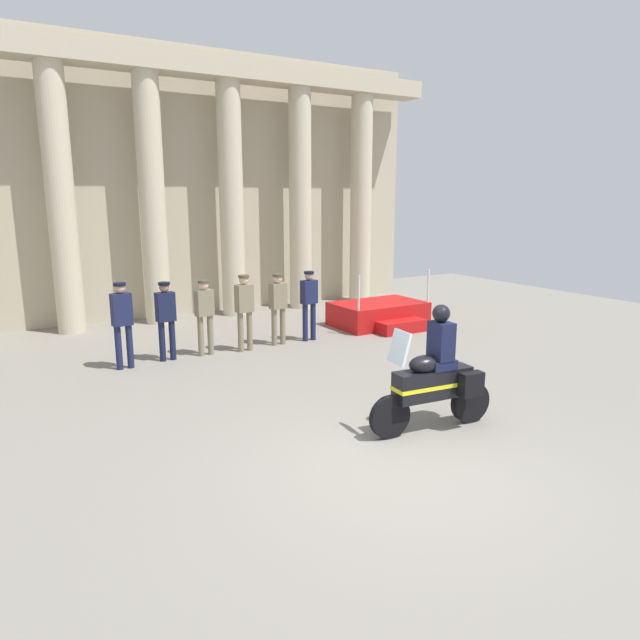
# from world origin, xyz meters

# --- Properties ---
(ground_plane) EXTENTS (28.00, 28.00, 0.00)m
(ground_plane) POSITION_xyz_m (0.00, 0.00, 0.00)
(ground_plane) COLOR gray
(colonnade_backdrop) EXTENTS (15.28, 1.53, 7.54)m
(colonnade_backdrop) POSITION_xyz_m (0.77, 10.90, 3.96)
(colonnade_backdrop) COLOR #B6AB91
(colonnade_backdrop) RESTS_ON ground_plane
(reviewing_stand) EXTENTS (2.41, 2.06, 1.53)m
(reviewing_stand) POSITION_xyz_m (4.68, 6.90, 0.30)
(reviewing_stand) COLOR #B71414
(reviewing_stand) RESTS_ON ground_plane
(officer_in_row_0) EXTENTS (0.40, 0.26, 1.76)m
(officer_in_row_0) POSITION_xyz_m (-2.15, 6.32, 1.04)
(officer_in_row_0) COLOR #191E42
(officer_in_row_0) RESTS_ON ground_plane
(officer_in_row_1) EXTENTS (0.40, 0.26, 1.68)m
(officer_in_row_1) POSITION_xyz_m (-1.23, 6.48, 0.99)
(officer_in_row_1) COLOR #141938
(officer_in_row_1) RESTS_ON ground_plane
(officer_in_row_2) EXTENTS (0.40, 0.26, 1.67)m
(officer_in_row_2) POSITION_xyz_m (-0.39, 6.46, 0.99)
(officer_in_row_2) COLOR #7A7056
(officer_in_row_2) RESTS_ON ground_plane
(officer_in_row_3) EXTENTS (0.40, 0.26, 1.73)m
(officer_in_row_3) POSITION_xyz_m (0.50, 6.35, 1.02)
(officer_in_row_3) COLOR #7A7056
(officer_in_row_3) RESTS_ON ground_plane
(officer_in_row_4) EXTENTS (0.40, 0.26, 1.68)m
(officer_in_row_4) POSITION_xyz_m (1.40, 6.47, 0.99)
(officer_in_row_4) COLOR #7A7056
(officer_in_row_4) RESTS_ON ground_plane
(officer_in_row_5) EXTENTS (0.40, 0.26, 1.69)m
(officer_in_row_5) POSITION_xyz_m (2.22, 6.46, 1.00)
(officer_in_row_5) COLOR #191E42
(officer_in_row_5) RESTS_ON ground_plane
(motorcycle_with_rider) EXTENTS (2.09, 0.73, 1.90)m
(motorcycle_with_rider) POSITION_xyz_m (1.16, 0.77, 0.79)
(motorcycle_with_rider) COLOR black
(motorcycle_with_rider) RESTS_ON ground_plane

